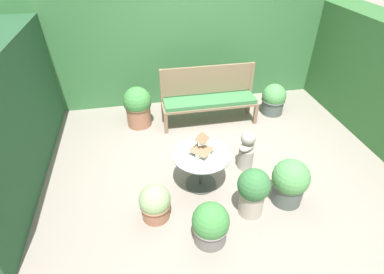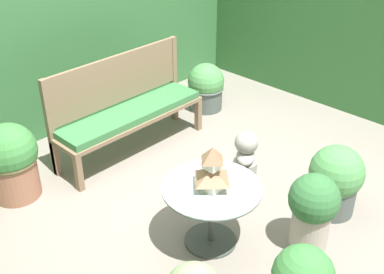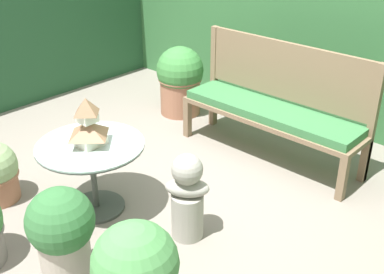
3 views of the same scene
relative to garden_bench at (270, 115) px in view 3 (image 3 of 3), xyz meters
name	(u,v)px [view 3 (image 3 of 3)]	position (x,y,z in m)	size (l,w,h in m)	color
ground	(179,195)	(-0.15, -0.99, -0.40)	(30.00, 30.00, 0.00)	gray
foliage_hedge_back	(338,4)	(-0.15, 1.30, 0.73)	(6.40, 0.79, 2.26)	#38703D
garden_bench	(270,115)	(0.00, 0.00, 0.00)	(1.67, 0.44, 0.48)	#7F664C
bench_backrest	(286,76)	(0.00, 0.20, 0.30)	(1.67, 0.06, 1.00)	#7F664C
patio_table	(92,158)	(-0.49, -1.53, 0.03)	(0.77, 0.77, 0.54)	#424742
pagoda_birdhouse	(88,125)	(-0.49, -1.53, 0.29)	(0.25, 0.25, 0.35)	silver
garden_bust	(187,197)	(0.23, -1.30, -0.09)	(0.34, 0.31, 0.63)	#A39E93
potted_plant_table_near	(62,234)	(0.02, -2.12, -0.04)	(0.40, 0.40, 0.66)	#ADA393
potted_plant_patio_mid	(180,80)	(-1.24, 0.17, -0.03)	(0.49, 0.49, 0.72)	#9E664C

